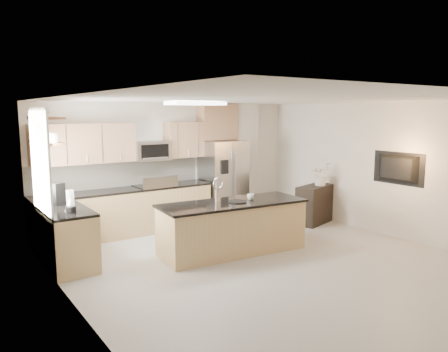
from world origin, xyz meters
TOP-DOWN VIEW (x-y plane):
  - floor at (0.00, 0.00)m, footprint 6.50×6.50m
  - ceiling at (0.00, 0.00)m, footprint 6.00×6.50m
  - wall_back at (0.00, 3.25)m, footprint 6.00×0.02m
  - wall_left at (-3.00, 0.00)m, footprint 0.02×6.50m
  - wall_right at (3.00, 0.00)m, footprint 0.02×6.50m
  - back_counter at (-1.23, 2.93)m, footprint 3.55×0.66m
  - left_counter at (-2.67, 1.85)m, footprint 0.66×1.50m
  - range at (-0.60, 2.92)m, footprint 0.76×0.64m
  - upper_cabinets at (-1.30, 3.09)m, footprint 3.50×0.33m
  - microwave at (-0.60, 3.04)m, footprint 0.76×0.40m
  - refrigerator at (1.06, 2.87)m, footprint 0.92×0.78m
  - partition_column at (1.82, 3.10)m, footprint 0.60×0.30m
  - window at (-2.98, 1.85)m, footprint 0.04×1.15m
  - shelf_lower at (-2.85, 1.95)m, footprint 0.30×1.20m
  - shelf_upper at (-2.85, 1.95)m, footprint 0.30×1.20m
  - ceiling_fixture at (-0.40, 1.60)m, footprint 1.00×0.50m
  - island at (-0.13, 0.86)m, footprint 2.63×1.17m
  - credenza at (2.55, 1.47)m, footprint 1.12×0.71m
  - cup at (0.26, 0.84)m, footprint 0.15×0.15m
  - platter at (-0.06, 0.80)m, footprint 0.36×0.36m
  - blender at (-2.67, 1.43)m, footprint 0.15×0.15m
  - kettle at (-2.62, 1.63)m, footprint 0.19×0.19m
  - coffee_maker at (-2.69, 2.18)m, footprint 0.27×0.29m
  - bowl at (-2.85, 2.34)m, footprint 0.49×0.49m
  - flower_vase at (2.62, 1.41)m, footprint 0.83×0.77m
  - television at (2.91, -0.20)m, footprint 0.14×1.08m

SIDE VIEW (x-z plane):
  - floor at x=0.00m, z-range 0.00..0.00m
  - credenza at x=2.55m, z-range 0.00..0.83m
  - island at x=-0.13m, z-range -0.21..1.10m
  - left_counter at x=-2.67m, z-range 0.00..0.92m
  - back_counter at x=-1.23m, z-range -0.25..1.19m
  - range at x=-0.60m, z-range -0.10..1.04m
  - refrigerator at x=1.06m, z-range 0.00..1.78m
  - platter at x=-0.06m, z-range 0.88..0.90m
  - cup at x=0.26m, z-range 0.88..0.99m
  - kettle at x=-2.62m, z-range 0.91..1.14m
  - blender at x=-2.67m, z-range 0.90..1.24m
  - coffee_maker at x=-2.69m, z-range 0.91..1.27m
  - flower_vase at x=2.62m, z-range 0.83..1.59m
  - wall_back at x=0.00m, z-range 0.00..2.60m
  - wall_left at x=-3.00m, z-range 0.00..2.60m
  - wall_right at x=3.00m, z-range 0.00..2.60m
  - partition_column at x=1.82m, z-range 0.00..2.60m
  - television at x=2.91m, z-range 1.04..1.66m
  - microwave at x=-0.60m, z-range 1.43..1.83m
  - window at x=-2.98m, z-range 0.83..2.47m
  - upper_cabinets at x=-1.30m, z-range 1.45..2.20m
  - shelf_lower at x=-2.85m, z-range 1.93..1.97m
  - shelf_upper at x=-2.85m, z-range 2.30..2.34m
  - bowl at x=-2.85m, z-range 2.34..2.44m
  - ceiling_fixture at x=-0.40m, z-range 2.53..2.59m
  - ceiling at x=0.00m, z-range 2.59..2.61m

